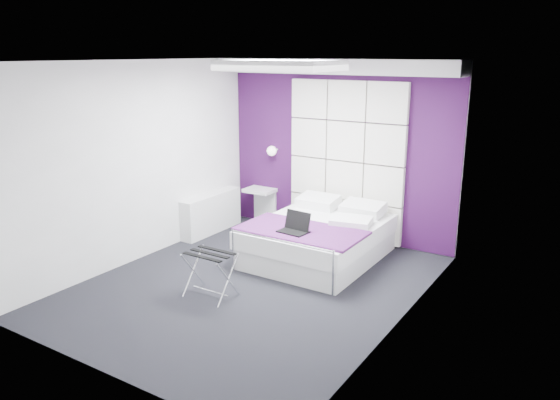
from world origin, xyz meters
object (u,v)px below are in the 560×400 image
wall_lamp (273,151)px  laptop (295,227)px  bed (318,238)px  radiator (211,213)px  luggage_rack (210,275)px  nightstand (260,190)px

wall_lamp → laptop: bearing=-48.6°
bed → wall_lamp: bearing=146.0°
wall_lamp → radiator: wall_lamp is taller
wall_lamp → luggage_rack: wall_lamp is taller
wall_lamp → bed: wall_lamp is taller
radiator → laptop: (1.90, -0.67, 0.29)m
wall_lamp → nightstand: bearing=-170.0°
nightstand → bed: bearing=-28.7°
laptop → wall_lamp: bearing=136.3°
bed → luggage_rack: bearing=-105.5°
bed → laptop: bearing=-92.9°
radiator → nightstand: (0.41, 0.72, 0.27)m
radiator → bed: (1.93, -0.11, -0.02)m
bed → nightstand: bed is taller
radiator → laptop: size_ratio=3.36×
luggage_rack → radiator: bearing=129.0°
wall_lamp → laptop: wall_lamp is taller
laptop → radiator: bearing=165.5°
nightstand → luggage_rack: size_ratio=0.88×
bed → nightstand: 1.75m
nightstand → radiator: bearing=-119.9°
radiator → bed: size_ratio=0.63×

